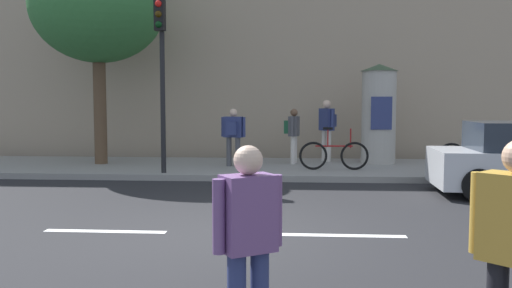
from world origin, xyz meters
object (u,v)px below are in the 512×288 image
object	(u,v)px
pedestrian_tallest	(327,125)
bicycle_upright	(334,155)
pedestrian_near_pole	(248,236)
pedestrian_in_red_top	(233,132)
bicycle_leaning	(474,157)
traffic_light	(161,57)
pedestrian_with_backpack	(293,131)
street_tree	(98,7)
poster_column	(379,113)

from	to	relation	value
pedestrian_tallest	bicycle_upright	bearing A→B (deg)	-88.39
pedestrian_near_pole	pedestrian_in_red_top	bearing A→B (deg)	97.14
pedestrian_tallest	bicycle_leaning	bearing A→B (deg)	-33.20
traffic_light	pedestrian_with_backpack	distance (m)	4.36
street_tree	pedestrian_near_pole	xyz separation A→B (m)	(5.10, -10.84, -3.59)
street_tree	bicycle_upright	bearing A→B (deg)	-8.40
pedestrian_near_pole	pedestrian_with_backpack	distance (m)	11.26
poster_column	pedestrian_tallest	bearing A→B (deg)	163.97
poster_column	pedestrian_in_red_top	world-z (taller)	poster_column
traffic_light	bicycle_leaning	world-z (taller)	traffic_light
poster_column	bicycle_upright	distance (m)	2.34
poster_column	bicycle_leaning	xyz separation A→B (m)	(2.05, -1.86, -1.03)
poster_column	pedestrian_tallest	xyz separation A→B (m)	(-1.42, 0.41, -0.34)
bicycle_leaning	poster_column	bearing A→B (deg)	137.77
poster_column	bicycle_leaning	size ratio (longest dim) A/B	1.59
street_tree	bicycle_leaning	distance (m)	10.68
poster_column	bicycle_upright	bearing A→B (deg)	-130.13
street_tree	pedestrian_near_pole	world-z (taller)	street_tree
poster_column	pedestrian_tallest	world-z (taller)	poster_column
bicycle_leaning	pedestrian_tallest	bearing A→B (deg)	146.80
pedestrian_with_backpack	pedestrian_in_red_top	size ratio (longest dim) A/B	0.99
pedestrian_near_pole	pedestrian_with_backpack	size ratio (longest dim) A/B	1.02
poster_column	street_tree	bearing A→B (deg)	-175.15
bicycle_upright	street_tree	bearing A→B (deg)	171.60
pedestrian_near_pole	bicycle_leaning	xyz separation A→B (m)	(4.75, 9.64, -0.37)
traffic_light	pedestrian_tallest	distance (m)	5.40
traffic_light	pedestrian_tallest	bearing A→B (deg)	35.79
pedestrian_in_red_top	pedestrian_near_pole	bearing A→B (deg)	-82.86
street_tree	pedestrian_with_backpack	distance (m)	6.40
pedestrian_near_pole	pedestrian_in_red_top	size ratio (longest dim) A/B	1.02
traffic_light	pedestrian_with_backpack	bearing A→B (deg)	36.44
traffic_light	street_tree	xyz separation A→B (m)	(-2.23, 1.92, 1.53)
pedestrian_with_backpack	pedestrian_in_red_top	bearing A→B (deg)	-154.11
pedestrian_with_backpack	street_tree	bearing A→B (deg)	-175.62
pedestrian_with_backpack	bicycle_upright	xyz separation A→B (m)	(1.04, -1.36, -0.53)
traffic_light	bicycle_upright	size ratio (longest dim) A/B	2.35
poster_column	pedestrian_with_backpack	bearing A→B (deg)	-174.08
pedestrian_near_pole	poster_column	bearing A→B (deg)	76.80
poster_column	pedestrian_in_red_top	xyz separation A→B (m)	(-4.01, -1.03, -0.49)
pedestrian_near_pole	bicycle_upright	bearing A→B (deg)	82.30
pedestrian_tallest	pedestrian_near_pole	bearing A→B (deg)	-96.14
street_tree	pedestrian_with_backpack	world-z (taller)	street_tree
pedestrian_near_pole	bicycle_upright	distance (m)	9.99
pedestrian_in_red_top	bicycle_upright	bearing A→B (deg)	-12.40
traffic_light	poster_column	xyz separation A→B (m)	(5.56, 2.58, -1.40)
street_tree	pedestrian_near_pole	size ratio (longest dim) A/B	3.75
poster_column	pedestrian_in_red_top	bearing A→B (deg)	-165.60
bicycle_leaning	pedestrian_in_red_top	bearing A→B (deg)	172.18
traffic_light	pedestrian_in_red_top	size ratio (longest dim) A/B	2.69
pedestrian_near_pole	pedestrian_in_red_top	world-z (taller)	pedestrian_in_red_top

